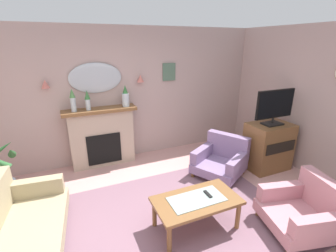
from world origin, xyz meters
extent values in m
cube|color=#C6938E|center=(0.00, 0.00, -0.05)|extent=(6.64, 5.87, 0.10)
cube|color=#B29993|center=(0.00, 2.49, 1.32)|extent=(6.64, 0.10, 2.65)
cube|color=#7F5B6B|center=(0.00, 0.20, 0.01)|extent=(3.20, 2.40, 0.01)
cube|color=tan|center=(-0.61, 2.28, 0.55)|extent=(1.20, 0.28, 1.10)
cube|color=black|center=(-0.61, 2.18, 0.38)|extent=(0.64, 0.12, 0.60)
cube|color=brown|center=(-0.61, 2.26, 1.13)|extent=(1.36, 0.36, 0.06)
cylinder|color=silver|center=(-1.06, 2.24, 1.29)|extent=(0.09, 0.09, 0.25)
cone|color=#4C8447|center=(-1.06, 2.24, 1.49)|extent=(0.10, 0.10, 0.16)
cylinder|color=silver|center=(-0.81, 2.24, 1.26)|extent=(0.08, 0.08, 0.20)
cone|color=#38753D|center=(-0.81, 2.24, 1.44)|extent=(0.10, 0.10, 0.16)
cylinder|color=silver|center=(-0.11, 2.24, 1.29)|extent=(0.14, 0.14, 0.25)
cone|color=#2D6633|center=(-0.11, 2.24, 1.49)|extent=(0.10, 0.10, 0.16)
ellipsoid|color=#B2BCC6|center=(-0.61, 2.41, 1.71)|extent=(0.96, 0.06, 0.56)
cone|color=#D17066|center=(-1.46, 2.36, 1.66)|extent=(0.14, 0.14, 0.14)
cone|color=#D17066|center=(0.24, 2.36, 1.66)|extent=(0.14, 0.14, 0.14)
cube|color=#4C6B56|center=(0.89, 2.42, 1.75)|extent=(0.28, 0.03, 0.36)
cube|color=brown|center=(0.19, -0.03, 0.42)|extent=(1.10, 0.60, 0.04)
cube|color=#8C9E99|center=(0.19, -0.03, 0.44)|extent=(0.72, 0.36, 0.01)
cylinder|color=brown|center=(-0.30, -0.27, 0.20)|extent=(0.06, 0.06, 0.40)
cylinder|color=brown|center=(0.68, -0.27, 0.20)|extent=(0.06, 0.06, 0.40)
cylinder|color=brown|center=(-0.30, 0.21, 0.20)|extent=(0.06, 0.06, 0.40)
cylinder|color=brown|center=(0.68, 0.21, 0.20)|extent=(0.06, 0.06, 0.40)
cube|color=black|center=(0.37, -0.01, 0.45)|extent=(0.04, 0.16, 0.02)
cube|color=tan|center=(-1.82, 0.39, 0.19)|extent=(1.01, 1.78, 0.18)
cube|color=tan|center=(-1.74, 1.17, 0.40)|extent=(0.77, 0.23, 0.24)
cylinder|color=brown|center=(-1.40, 1.13, 0.05)|extent=(0.07, 0.07, 0.10)
cylinder|color=brown|center=(-2.08, 1.19, 0.05)|extent=(0.07, 0.07, 0.10)
cube|color=gray|center=(1.24, 0.95, 0.18)|extent=(1.09, 1.09, 0.16)
cube|color=gray|center=(1.54, 1.11, 0.48)|extent=(0.53, 0.78, 0.45)
cube|color=gray|center=(1.08, 1.24, 0.37)|extent=(0.70, 0.47, 0.22)
cube|color=gray|center=(1.41, 0.65, 0.37)|extent=(0.70, 0.47, 0.22)
cylinder|color=brown|center=(0.78, 1.08, 0.05)|extent=(0.06, 0.06, 0.10)
cylinder|color=brown|center=(1.11, 0.49, 0.05)|extent=(0.06, 0.06, 0.10)
cylinder|color=brown|center=(1.37, 1.41, 0.05)|extent=(0.06, 0.06, 0.10)
cylinder|color=brown|center=(1.70, 0.82, 0.05)|extent=(0.06, 0.06, 0.10)
cube|color=#B77A84|center=(1.36, -0.61, 0.18)|extent=(0.97, 0.97, 0.16)
cube|color=#B77A84|center=(1.69, -0.69, 0.48)|extent=(0.35, 0.82, 0.45)
cube|color=#B77A84|center=(1.44, -0.27, 0.37)|extent=(0.73, 0.31, 0.22)
cube|color=#B77A84|center=(1.28, -0.94, 0.37)|extent=(0.73, 0.31, 0.22)
cylinder|color=brown|center=(1.11, -0.19, 0.05)|extent=(0.06, 0.06, 0.10)
cylinder|color=brown|center=(0.95, -0.85, 0.05)|extent=(0.06, 0.06, 0.10)
cylinder|color=brown|center=(1.77, -0.36, 0.05)|extent=(0.06, 0.06, 0.10)
cube|color=brown|center=(2.27, 0.83, 0.45)|extent=(0.80, 0.56, 0.90)
cube|color=black|center=(2.27, 0.55, 0.54)|extent=(0.68, 0.02, 0.20)
cube|color=black|center=(2.27, 0.81, 0.92)|extent=(0.36, 0.24, 0.03)
cylinder|color=black|center=(2.27, 0.81, 0.98)|extent=(0.04, 0.04, 0.10)
cube|color=black|center=(2.27, 0.81, 1.29)|extent=(0.84, 0.04, 0.52)
cube|color=black|center=(2.27, 0.79, 1.29)|extent=(0.80, 0.01, 0.48)
cylinder|color=#474C56|center=(-2.22, 1.74, 0.14)|extent=(0.31, 0.31, 0.27)
cylinder|color=brown|center=(-2.22, 1.74, 0.42)|extent=(0.06, 0.06, 0.29)
cone|color=#2D6633|center=(-2.04, 1.77, 0.75)|extent=(0.19, 0.45, 0.33)
camera|label=1|loc=(-1.18, -2.24, 2.33)|focal=25.55mm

